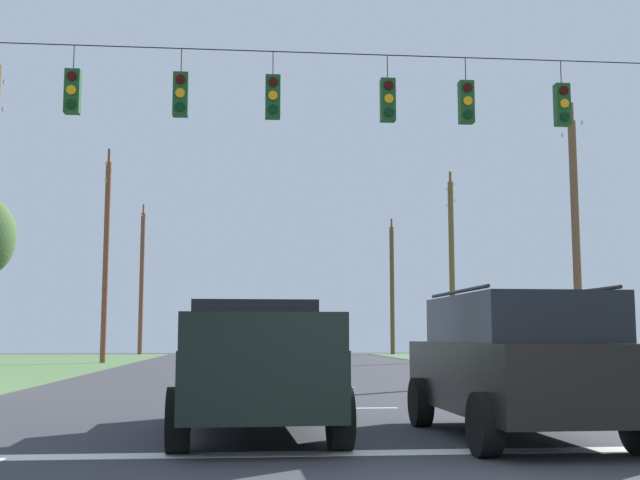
# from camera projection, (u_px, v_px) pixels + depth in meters

# --- Properties ---
(stop_bar_stripe) EXTENTS (14.50, 0.45, 0.01)m
(stop_bar_stripe) POSITION_uv_depth(u_px,v_px,m) (389.00, 452.00, 9.80)
(stop_bar_stripe) COLOR white
(stop_bar_stripe) RESTS_ON ground
(lane_dash_0) EXTENTS (2.50, 0.15, 0.01)m
(lane_dash_0) POSITION_uv_depth(u_px,v_px,m) (335.00, 408.00, 15.73)
(lane_dash_0) COLOR white
(lane_dash_0) RESTS_ON ground
(lane_dash_1) EXTENTS (2.50, 0.15, 0.01)m
(lane_dash_1) POSITION_uv_depth(u_px,v_px,m) (310.00, 387.00, 22.02)
(lane_dash_1) COLOR white
(lane_dash_1) RESTS_ON ground
(lane_dash_2) EXTENTS (2.50, 0.15, 0.01)m
(lane_dash_2) POSITION_uv_depth(u_px,v_px,m) (294.00, 375.00, 28.92)
(lane_dash_2) COLOR white
(lane_dash_2) RESTS_ON ground
(overhead_signal_span) EXTENTS (17.68, 0.31, 8.23)m
(overhead_signal_span) POSITION_uv_depth(u_px,v_px,m) (331.00, 182.00, 17.21)
(overhead_signal_span) COLOR brown
(overhead_signal_span) RESTS_ON ground
(pickup_truck) EXTENTS (2.42, 5.46, 1.95)m
(pickup_truck) POSITION_uv_depth(u_px,v_px,m) (254.00, 367.00, 11.86)
(pickup_truck) COLOR black
(pickup_truck) RESTS_ON ground
(suv_black) EXTENTS (2.28, 4.83, 2.05)m
(suv_black) POSITION_uv_depth(u_px,v_px,m) (516.00, 362.00, 11.22)
(suv_black) COLOR black
(suv_black) RESTS_ON ground
(distant_car_crossing_white) EXTENTS (4.41, 2.24, 1.52)m
(distant_car_crossing_white) POSITION_uv_depth(u_px,v_px,m) (538.00, 354.00, 28.32)
(distant_car_crossing_white) COLOR silver
(distant_car_crossing_white) RESTS_ON ground
(utility_pole_mid_right) EXTENTS (0.27, 1.77, 9.47)m
(utility_pole_mid_right) POSITION_uv_depth(u_px,v_px,m) (576.00, 242.00, 27.29)
(utility_pole_mid_right) COLOR brown
(utility_pole_mid_right) RESTS_ON ground
(utility_pole_far_right) EXTENTS (0.30, 1.78, 10.45)m
(utility_pole_far_right) POSITION_uv_depth(u_px,v_px,m) (452.00, 266.00, 43.78)
(utility_pole_far_right) COLOR brown
(utility_pole_far_right) RESTS_ON ground
(utility_pole_near_left) EXTENTS (0.33, 1.86, 10.29)m
(utility_pole_near_left) POSITION_uv_depth(u_px,v_px,m) (392.00, 287.00, 60.58)
(utility_pole_near_left) COLOR brown
(utility_pole_near_left) RESTS_ON ground
(utility_pole_distant_right) EXTENTS (0.29, 1.87, 11.23)m
(utility_pole_distant_right) POSITION_uv_depth(u_px,v_px,m) (106.00, 255.00, 41.68)
(utility_pole_distant_right) COLOR brown
(utility_pole_distant_right) RESTS_ON ground
(utility_pole_distant_left) EXTENTS (0.33, 1.82, 11.31)m
(utility_pole_distant_left) POSITION_uv_depth(u_px,v_px,m) (142.00, 282.00, 60.05)
(utility_pole_distant_left) COLOR brown
(utility_pole_distant_left) RESTS_ON ground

